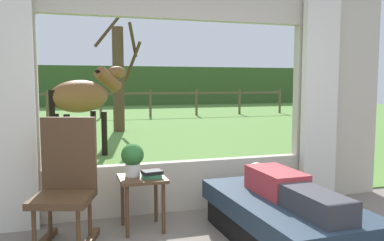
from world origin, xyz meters
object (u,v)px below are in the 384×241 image
at_px(reclining_person, 288,188).
at_px(book_stack, 152,174).
at_px(potted_plant, 133,158).
at_px(side_table, 142,186).
at_px(recliner_sofa, 284,220).
at_px(horse, 84,97).
at_px(rocking_chair, 66,184).
at_px(pasture_tree, 119,76).

relative_size(reclining_person, book_stack, 7.02).
bearing_deg(potted_plant, side_table, -36.87).
bearing_deg(side_table, recliner_sofa, -33.05).
distance_m(side_table, horse, 4.01).
bearing_deg(horse, book_stack, -29.27).
xyz_separation_m(reclining_person, side_table, (-1.12, 0.78, -0.10)).
height_order(recliner_sofa, rocking_chair, rocking_chair).
xyz_separation_m(side_table, horse, (-0.40, 3.92, 0.73)).
xyz_separation_m(book_stack, horse, (-0.48, 3.97, 0.60)).
height_order(rocking_chair, potted_plant, rocking_chair).
distance_m(side_table, potted_plant, 0.29).
distance_m(reclining_person, book_stack, 1.27).
xyz_separation_m(horse, pasture_tree, (1.10, 3.80, 0.44)).
height_order(potted_plant, pasture_tree, pasture_tree).
bearing_deg(pasture_tree, horse, -106.16).
height_order(rocking_chair, horse, horse).
height_order(potted_plant, horse, horse).
height_order(side_table, potted_plant, potted_plant).
height_order(rocking_chair, pasture_tree, pasture_tree).
bearing_deg(recliner_sofa, pasture_tree, 91.19).
height_order(reclining_person, pasture_tree, pasture_tree).
distance_m(potted_plant, book_stack, 0.25).
bearing_deg(reclining_person, recliner_sofa, 88.36).
bearing_deg(rocking_chair, horse, 102.91).
height_order(recliner_sofa, pasture_tree, pasture_tree).
bearing_deg(potted_plant, book_stack, -34.41).
xyz_separation_m(rocking_chair, book_stack, (0.78, 0.10, 0.01)).
bearing_deg(side_table, pasture_tree, 84.78).
relative_size(reclining_person, horse, 0.83).
bearing_deg(horse, potted_plant, -31.50).
bearing_deg(rocking_chair, recliner_sofa, -0.56).
xyz_separation_m(recliner_sofa, book_stack, (-1.04, 0.68, 0.34)).
bearing_deg(potted_plant, pasture_tree, 84.15).
relative_size(reclining_person, side_table, 2.76).
distance_m(reclining_person, horse, 4.98).
bearing_deg(side_table, rocking_chair, -167.76).
bearing_deg(pasture_tree, potted_plant, -95.85).
relative_size(recliner_sofa, reclining_person, 1.20).
relative_size(book_stack, horse, 0.12).
bearing_deg(recliner_sofa, reclining_person, -91.64).
bearing_deg(reclining_person, pasture_tree, 91.18).
height_order(recliner_sofa, potted_plant, potted_plant).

